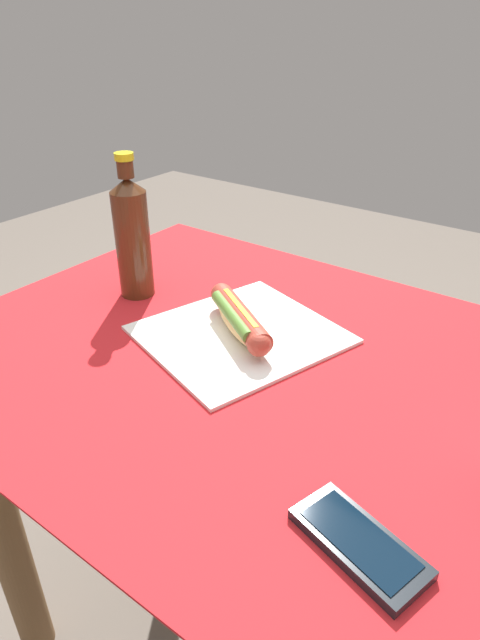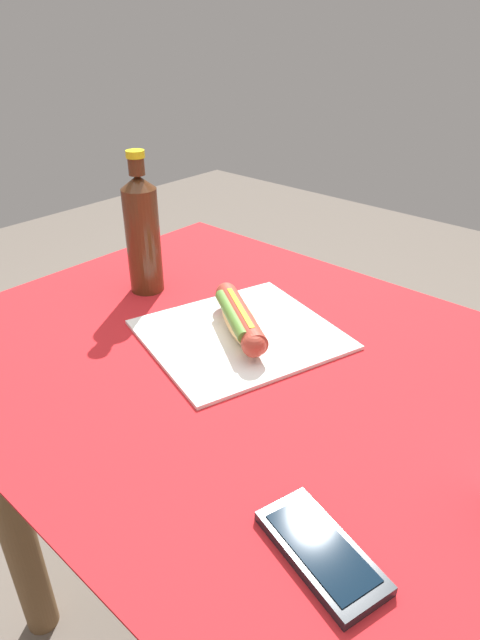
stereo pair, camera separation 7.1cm
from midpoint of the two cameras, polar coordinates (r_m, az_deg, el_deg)
dining_table at (r=0.92m, az=4.00°, el=-13.00°), size 1.03×0.77×0.77m
paper_wrapper at (r=0.88m, az=2.33°, el=-1.59°), size 0.34×0.36×0.01m
hot_dog at (r=0.86m, az=2.31°, el=0.10°), size 0.19×0.13×0.05m
cell_phone at (r=0.58m, az=12.40°, el=-22.95°), size 0.15×0.10×0.01m
soda_bottle at (r=0.99m, az=-8.27°, el=9.16°), size 0.06×0.06×0.26m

